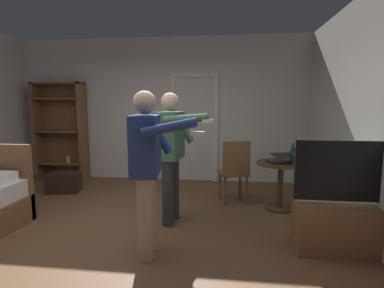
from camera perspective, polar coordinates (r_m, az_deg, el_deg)
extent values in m
plane|color=brown|center=(3.81, -15.08, -16.65)|extent=(6.31, 6.31, 0.00)
cube|color=silver|center=(6.18, -5.69, 6.41)|extent=(5.98, 0.12, 2.83)
cube|color=white|center=(6.07, -3.53, 2.71)|extent=(0.08, 0.08, 2.05)
cube|color=white|center=(5.98, 4.52, 2.62)|extent=(0.08, 0.08, 2.05)
cube|color=white|center=(6.01, 0.48, 12.84)|extent=(0.93, 0.08, 0.08)
cube|color=brown|center=(6.99, -27.00, 2.20)|extent=(0.06, 0.32, 1.97)
cube|color=brown|center=(6.50, -19.88, 2.22)|extent=(0.06, 0.32, 1.97)
cube|color=brown|center=(6.71, -24.02, 10.42)|extent=(1.03, 0.32, 0.04)
cube|color=brown|center=(6.86, -22.94, 2.34)|extent=(1.03, 0.02, 1.97)
cube|color=brown|center=(6.82, -23.27, -3.28)|extent=(0.97, 0.32, 0.03)
cylinder|color=#C1C094|center=(6.73, -22.24, -2.68)|extent=(0.08, 0.08, 0.13)
cube|color=brown|center=(6.73, -23.57, 2.21)|extent=(0.97, 0.32, 0.03)
cube|color=brown|center=(6.70, -23.88, 7.80)|extent=(0.97, 0.32, 0.03)
cube|color=brown|center=(3.66, 26.75, -13.98)|extent=(1.00, 0.40, 0.51)
cube|color=black|center=(3.47, 27.49, -4.55)|extent=(1.07, 0.05, 0.62)
cube|color=#3F8463|center=(3.49, 27.32, -4.45)|extent=(1.01, 0.01, 0.56)
cylinder|color=#4C331E|center=(4.67, 16.26, -7.75)|extent=(0.08, 0.08, 0.67)
cylinder|color=#4C331E|center=(4.76, 16.11, -11.46)|extent=(0.42, 0.42, 0.03)
cylinder|color=#4C331E|center=(4.59, 16.43, -3.53)|extent=(0.70, 0.70, 0.03)
cube|color=black|center=(4.58, 16.07, -3.20)|extent=(0.38, 0.32, 0.02)
cube|color=black|center=(4.46, 16.88, -2.07)|extent=(0.37, 0.30, 0.05)
cube|color=navy|center=(4.46, 16.85, -2.05)|extent=(0.33, 0.26, 0.04)
cylinder|color=#153730|center=(4.52, 18.41, -2.09)|extent=(0.06, 0.06, 0.24)
cylinder|color=#153730|center=(4.49, 18.49, -0.23)|extent=(0.03, 0.03, 0.06)
cylinder|color=brown|center=(5.07, 9.03, -7.59)|extent=(0.04, 0.04, 0.45)
cylinder|color=brown|center=(4.98, 5.26, -7.80)|extent=(0.04, 0.04, 0.45)
cylinder|color=brown|center=(4.76, 10.24, -8.64)|extent=(0.04, 0.04, 0.45)
cylinder|color=brown|center=(4.67, 6.23, -8.90)|extent=(0.04, 0.04, 0.45)
cube|color=brown|center=(4.81, 7.74, -5.41)|extent=(0.51, 0.51, 0.04)
cube|color=brown|center=(4.59, 8.38, -2.60)|extent=(0.42, 0.15, 0.50)
cylinder|color=tan|center=(3.34, -8.17, -12.28)|extent=(0.15, 0.15, 0.84)
cylinder|color=tan|center=(3.11, -8.85, -13.84)|extent=(0.15, 0.15, 0.84)
cube|color=navy|center=(3.04, -8.77, -0.25)|extent=(0.31, 0.47, 0.60)
sphere|color=#D8AD8C|center=(3.01, -8.94, 7.76)|extent=(0.23, 0.23, 0.23)
cylinder|color=navy|center=(3.26, -6.57, 2.24)|extent=(0.34, 0.13, 0.48)
cylinder|color=navy|center=(2.75, -4.33, 3.12)|extent=(0.53, 0.15, 0.19)
cube|color=white|center=(2.72, 1.07, 2.02)|extent=(0.12, 0.05, 0.04)
cylinder|color=#333338|center=(4.12, -3.46, -8.24)|extent=(0.15, 0.15, 0.85)
cylinder|color=#333338|center=(3.90, -4.58, -9.22)|extent=(0.15, 0.15, 0.85)
cube|color=#3F664C|center=(3.87, -4.10, 1.61)|extent=(0.31, 0.47, 0.60)
sphere|color=#D8AD8C|center=(3.84, -4.17, 7.94)|extent=(0.23, 0.23, 0.23)
cylinder|color=#3F664C|center=(4.07, -1.83, 3.47)|extent=(0.34, 0.13, 0.49)
cylinder|color=#3F664C|center=(3.53, -1.24, 4.79)|extent=(0.55, 0.16, 0.13)
cube|color=white|center=(3.45, 2.96, 4.38)|extent=(0.12, 0.05, 0.04)
cube|color=black|center=(5.83, -23.01, -6.66)|extent=(0.60, 0.48, 0.34)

